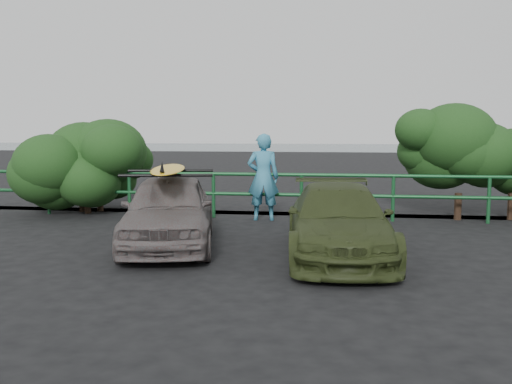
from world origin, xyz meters
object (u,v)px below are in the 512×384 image
(olive_vehicle, at_px, (338,221))
(man, at_px, (263,177))
(guardrail, at_px, (257,196))
(surfboard, at_px, (168,169))
(sedan, at_px, (169,211))

(olive_vehicle, height_order, man, man)
(guardrail, distance_m, olive_vehicle, 4.02)
(surfboard, bearing_deg, man, 55.80)
(sedan, distance_m, man, 3.30)
(olive_vehicle, relative_size, surfboard, 1.50)
(sedan, bearing_deg, surfboard, 0.00)
(guardrail, height_order, man, man)
(guardrail, bearing_deg, surfboard, -108.58)
(man, height_order, surfboard, man)
(guardrail, relative_size, man, 7.31)
(guardrail, xyz_separation_m, surfboard, (-1.09, -3.23, 0.82))
(surfboard, bearing_deg, sedan, 0.00)
(man, bearing_deg, guardrail, -57.07)
(sedan, height_order, surfboard, surfboard)
(guardrail, xyz_separation_m, man, (0.17, -0.20, 0.44))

